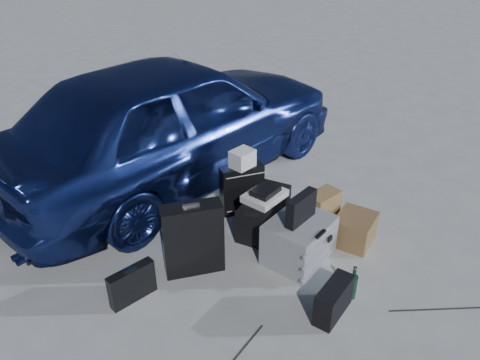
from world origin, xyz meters
name	(u,v)px	position (x,y,z in m)	size (l,w,h in m)	color
ground	(302,275)	(0.00, 0.00, 0.00)	(60.00, 60.00, 0.00)	beige
car	(174,119)	(0.07, 2.21, 0.74)	(1.74, 4.34, 1.48)	navy
pelican_case	(299,240)	(0.12, 0.19, 0.21)	(0.58, 0.47, 0.42)	#939497
laptop_bag	(301,208)	(0.13, 0.20, 0.55)	(0.35, 0.09, 0.26)	black
briefcase	(132,284)	(-1.31, 0.65, 0.16)	(0.40, 0.09, 0.31)	black
suitcase_left	(193,239)	(-0.71, 0.65, 0.34)	(0.52, 0.19, 0.68)	black
suitcase_right	(242,189)	(0.21, 1.14, 0.27)	(0.44, 0.16, 0.53)	black
white_carton	(242,159)	(0.21, 1.14, 0.62)	(0.23, 0.18, 0.18)	white
duffel_bag	(264,213)	(0.19, 0.75, 0.18)	(0.70, 0.30, 0.35)	black
flat_box_white	(265,196)	(0.18, 0.74, 0.39)	(0.40, 0.30, 0.07)	white
flat_box_black	(266,190)	(0.18, 0.73, 0.45)	(0.27, 0.19, 0.06)	black
kraft_bag	(322,212)	(0.61, 0.37, 0.22)	(0.33, 0.20, 0.44)	#A58A47
cardboard_box	(355,229)	(0.73, 0.04, 0.15)	(0.39, 0.34, 0.29)	olive
messenger_bag	(334,300)	(-0.13, -0.47, 0.14)	(0.41, 0.15, 0.29)	black
green_bottle	(353,283)	(0.13, -0.44, 0.15)	(0.08, 0.08, 0.30)	black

